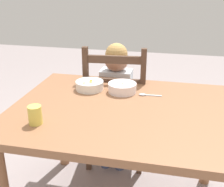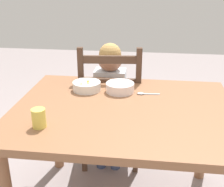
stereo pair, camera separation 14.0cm
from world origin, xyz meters
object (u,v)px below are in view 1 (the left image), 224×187
at_px(bowl_of_carrots, 90,85).
at_px(drinking_cup, 35,115).
at_px(bowl_of_peas, 122,87).
at_px(spoon, 146,95).
at_px(dining_table, 122,124).
at_px(dining_chair, 116,110).
at_px(child_figure, 115,88).

relative_size(bowl_of_carrots, drinking_cup, 1.88).
relative_size(bowl_of_peas, spoon, 1.25).
distance_m(dining_table, dining_chair, 0.56).
bearing_deg(child_figure, bowl_of_peas, -70.65).
relative_size(dining_table, spoon, 8.71).
relative_size(child_figure, drinking_cup, 10.16).
distance_m(dining_table, bowl_of_carrots, 0.36).
bearing_deg(dining_table, child_figure, 105.96).
relative_size(dining_table, dining_chair, 1.28).
distance_m(dining_table, drinking_cup, 0.48).
xyz_separation_m(bowl_of_carrots, spoon, (0.35, -0.02, -0.02)).
bearing_deg(spoon, bowl_of_carrots, 176.29).
relative_size(dining_table, child_figure, 1.29).
bearing_deg(dining_table, dining_chair, 105.34).
xyz_separation_m(bowl_of_carrots, drinking_cup, (-0.12, -0.49, 0.02)).
relative_size(bowl_of_carrots, spoon, 1.25).
bearing_deg(bowl_of_peas, drinking_cup, -123.97).
xyz_separation_m(dining_chair, spoon, (0.24, -0.32, 0.27)).
bearing_deg(child_figure, bowl_of_carrots, -109.35).
bearing_deg(dining_table, bowl_of_peas, 101.33).
height_order(bowl_of_peas, spoon, bowl_of_peas).
bearing_deg(dining_table, bowl_of_carrots, 138.30).
xyz_separation_m(bowl_of_peas, bowl_of_carrots, (-0.21, -0.00, -0.00)).
bearing_deg(drinking_cup, bowl_of_peas, 56.03).
distance_m(bowl_of_peas, drinking_cup, 0.59).
bearing_deg(dining_table, drinking_cup, -144.54).
bearing_deg(drinking_cup, dining_chair, 73.53).
distance_m(dining_chair, child_figure, 0.17).
distance_m(dining_table, bowl_of_peas, 0.26).
height_order(spoon, drinking_cup, drinking_cup).
bearing_deg(child_figure, drinking_cup, -106.19).
height_order(bowl_of_peas, bowl_of_carrots, bowl_of_peas).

